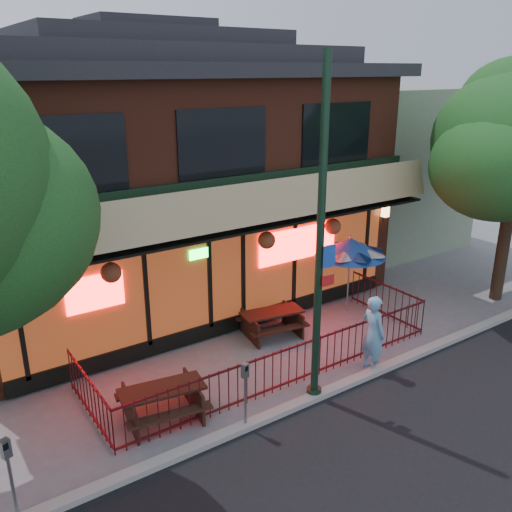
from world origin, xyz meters
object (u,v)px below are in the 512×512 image
(patio_umbrella, at_px, (350,247))
(street_light, at_px, (320,258))
(picnic_table_left, at_px, (163,399))
(parking_meter_far, at_px, (9,467))
(parking_meter_near, at_px, (245,385))
(picnic_table_right, at_px, (272,320))
(pedestrian, at_px, (373,334))

(patio_umbrella, bearing_deg, street_light, -142.08)
(street_light, bearing_deg, picnic_table_left, 159.83)
(parking_meter_far, bearing_deg, patio_umbrella, 16.28)
(parking_meter_near, bearing_deg, patio_umbrella, 28.04)
(street_light, bearing_deg, parking_meter_far, 179.98)
(patio_umbrella, distance_m, parking_meter_near, 6.21)
(street_light, bearing_deg, picnic_table_right, 72.00)
(patio_umbrella, relative_size, parking_meter_far, 1.51)
(patio_umbrella, bearing_deg, picnic_table_left, -165.56)
(picnic_table_right, relative_size, patio_umbrella, 0.79)
(picnic_table_left, bearing_deg, street_light, -20.17)
(street_light, relative_size, pedestrian, 3.78)
(patio_umbrella, relative_size, pedestrian, 1.23)
(patio_umbrella, relative_size, parking_meter_near, 1.59)
(picnic_table_right, bearing_deg, pedestrian, -71.41)
(patio_umbrella, bearing_deg, parking_meter_near, -151.96)
(patio_umbrella, distance_m, pedestrian, 3.39)
(street_light, distance_m, parking_meter_far, 6.36)
(street_light, height_order, patio_umbrella, street_light)
(patio_umbrella, height_order, parking_meter_far, patio_umbrella)
(street_light, height_order, parking_meter_near, street_light)
(picnic_table_right, height_order, parking_meter_far, parking_meter_far)
(picnic_table_right, xyz_separation_m, parking_meter_near, (-2.72, -2.88, 0.52))
(street_light, relative_size, patio_umbrella, 3.07)
(pedestrian, bearing_deg, picnic_table_right, 21.36)
(picnic_table_left, bearing_deg, picnic_table_right, 23.48)
(pedestrian, bearing_deg, patio_umbrella, -30.69)
(parking_meter_near, distance_m, parking_meter_far, 4.18)
(street_light, xyz_separation_m, parking_meter_far, (-5.99, 0.00, -2.13))
(patio_umbrella, xyz_separation_m, pedestrian, (-1.78, -2.69, -1.02))
(patio_umbrella, xyz_separation_m, parking_meter_near, (-5.41, -2.88, -0.98))
(street_light, xyz_separation_m, picnic_table_right, (0.91, 2.80, -2.70))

